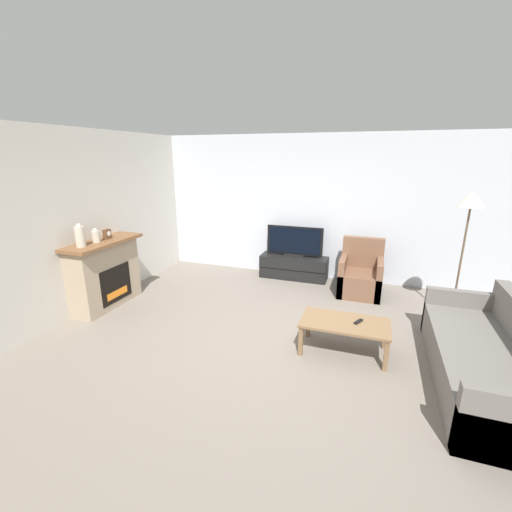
{
  "coord_description": "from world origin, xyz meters",
  "views": [
    {
      "loc": [
        1.06,
        -3.73,
        2.31
      ],
      "look_at": [
        -0.58,
        0.94,
        0.85
      ],
      "focal_mm": 24.0,
      "sensor_mm": 36.0,
      "label": 1
    }
  ],
  "objects_px": {
    "fireplace": "(105,273)",
    "mantel_vase_centre_left": "(96,236)",
    "coffee_table": "(345,326)",
    "mantel_vase_left": "(80,236)",
    "mantel_clock": "(107,234)",
    "couch": "(489,362)",
    "tv_stand": "(294,267)",
    "tv": "(295,243)",
    "floor_lamp": "(470,209)",
    "remote": "(358,322)",
    "armchair": "(360,277)"
  },
  "relations": [
    {
      "from": "mantel_vase_left",
      "to": "mantel_clock",
      "type": "bearing_deg",
      "value": 89.91
    },
    {
      "from": "couch",
      "to": "floor_lamp",
      "type": "height_order",
      "value": "floor_lamp"
    },
    {
      "from": "fireplace",
      "to": "couch",
      "type": "relative_size",
      "value": 0.57
    },
    {
      "from": "remote",
      "to": "tv",
      "type": "bearing_deg",
      "value": 146.41
    },
    {
      "from": "mantel_vase_left",
      "to": "coffee_table",
      "type": "bearing_deg",
      "value": 3.57
    },
    {
      "from": "coffee_table",
      "to": "mantel_vase_left",
      "type": "bearing_deg",
      "value": -176.43
    },
    {
      "from": "tv_stand",
      "to": "fireplace",
      "type": "bearing_deg",
      "value": -138.53
    },
    {
      "from": "fireplace",
      "to": "mantel_vase_left",
      "type": "xyz_separation_m",
      "value": [
        0.02,
        -0.38,
        0.68
      ]
    },
    {
      "from": "floor_lamp",
      "to": "mantel_vase_centre_left",
      "type": "bearing_deg",
      "value": -165.22
    },
    {
      "from": "mantel_clock",
      "to": "couch",
      "type": "bearing_deg",
      "value": -4.87
    },
    {
      "from": "mantel_vase_left",
      "to": "coffee_table",
      "type": "height_order",
      "value": "mantel_vase_left"
    },
    {
      "from": "fireplace",
      "to": "mantel_clock",
      "type": "height_order",
      "value": "mantel_clock"
    },
    {
      "from": "armchair",
      "to": "floor_lamp",
      "type": "height_order",
      "value": "floor_lamp"
    },
    {
      "from": "armchair",
      "to": "coffee_table",
      "type": "bearing_deg",
      "value": -92.33
    },
    {
      "from": "fireplace",
      "to": "armchair",
      "type": "xyz_separation_m",
      "value": [
        3.77,
        1.86,
        -0.24
      ]
    },
    {
      "from": "couch",
      "to": "floor_lamp",
      "type": "relative_size",
      "value": 1.19
    },
    {
      "from": "remote",
      "to": "couch",
      "type": "bearing_deg",
      "value": 18.39
    },
    {
      "from": "fireplace",
      "to": "mantel_vase_left",
      "type": "bearing_deg",
      "value": -87.49
    },
    {
      "from": "armchair",
      "to": "remote",
      "type": "relative_size",
      "value": 6.15
    },
    {
      "from": "fireplace",
      "to": "tv_stand",
      "type": "distance_m",
      "value": 3.36
    },
    {
      "from": "mantel_clock",
      "to": "mantel_vase_left",
      "type": "bearing_deg",
      "value": -90.09
    },
    {
      "from": "mantel_vase_centre_left",
      "to": "floor_lamp",
      "type": "bearing_deg",
      "value": 14.78
    },
    {
      "from": "fireplace",
      "to": "armchair",
      "type": "bearing_deg",
      "value": 26.23
    },
    {
      "from": "mantel_clock",
      "to": "couch",
      "type": "relative_size",
      "value": 0.07
    },
    {
      "from": "tv_stand",
      "to": "armchair",
      "type": "bearing_deg",
      "value": -16.0
    },
    {
      "from": "floor_lamp",
      "to": "coffee_table",
      "type": "bearing_deg",
      "value": -135.24
    },
    {
      "from": "remote",
      "to": "mantel_vase_centre_left",
      "type": "bearing_deg",
      "value": -153.53
    },
    {
      "from": "floor_lamp",
      "to": "tv_stand",
      "type": "bearing_deg",
      "value": 159.37
    },
    {
      "from": "armchair",
      "to": "couch",
      "type": "relative_size",
      "value": 0.42
    },
    {
      "from": "mantel_clock",
      "to": "floor_lamp",
      "type": "relative_size",
      "value": 0.08
    },
    {
      "from": "mantel_vase_left",
      "to": "coffee_table",
      "type": "relative_size",
      "value": 0.32
    },
    {
      "from": "armchair",
      "to": "mantel_clock",
      "type": "bearing_deg",
      "value": -155.24
    },
    {
      "from": "mantel_vase_left",
      "to": "mantel_vase_centre_left",
      "type": "relative_size",
      "value": 1.57
    },
    {
      "from": "mantel_clock",
      "to": "armchair",
      "type": "bearing_deg",
      "value": 24.76
    },
    {
      "from": "mantel_vase_left",
      "to": "floor_lamp",
      "type": "xyz_separation_m",
      "value": [
        5.08,
        1.63,
        0.41
      ]
    },
    {
      "from": "mantel_vase_centre_left",
      "to": "tv",
      "type": "xyz_separation_m",
      "value": [
        2.49,
        2.31,
        -0.45
      ]
    },
    {
      "from": "tv_stand",
      "to": "remote",
      "type": "xyz_separation_m",
      "value": [
        1.33,
        -2.33,
        0.19
      ]
    },
    {
      "from": "mantel_clock",
      "to": "coffee_table",
      "type": "relative_size",
      "value": 0.14
    },
    {
      "from": "tv",
      "to": "floor_lamp",
      "type": "xyz_separation_m",
      "value": [
        2.59,
        -0.97,
        0.91
      ]
    },
    {
      "from": "mantel_vase_centre_left",
      "to": "floor_lamp",
      "type": "height_order",
      "value": "floor_lamp"
    },
    {
      "from": "couch",
      "to": "fireplace",
      "type": "bearing_deg",
      "value": 176.56
    },
    {
      "from": "mantel_vase_centre_left",
      "to": "tv_stand",
      "type": "distance_m",
      "value": 3.53
    },
    {
      "from": "fireplace",
      "to": "mantel_vase_centre_left",
      "type": "xyz_separation_m",
      "value": [
        0.02,
        -0.1,
        0.62
      ]
    },
    {
      "from": "mantel_vase_left",
      "to": "tv_stand",
      "type": "relative_size",
      "value": 0.26
    },
    {
      "from": "tv_stand",
      "to": "tv",
      "type": "bearing_deg",
      "value": -90.0
    },
    {
      "from": "mantel_vase_left",
      "to": "floor_lamp",
      "type": "relative_size",
      "value": 0.18
    },
    {
      "from": "fireplace",
      "to": "tv_stand",
      "type": "xyz_separation_m",
      "value": [
        2.51,
        2.22,
        -0.32
      ]
    },
    {
      "from": "tv",
      "to": "couch",
      "type": "relative_size",
      "value": 0.48
    },
    {
      "from": "fireplace",
      "to": "floor_lamp",
      "type": "xyz_separation_m",
      "value": [
        5.09,
        1.24,
        1.09
      ]
    },
    {
      "from": "remote",
      "to": "couch",
      "type": "relative_size",
      "value": 0.07
    }
  ]
}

